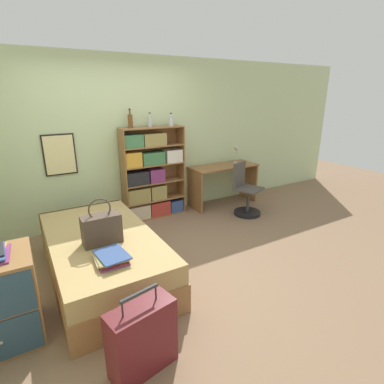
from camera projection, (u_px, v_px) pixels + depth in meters
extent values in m
plane|color=#84664C|center=(159.00, 260.00, 3.83)|extent=(14.00, 14.00, 0.00)
cube|color=beige|center=(115.00, 142.00, 4.71)|extent=(10.00, 0.06, 2.60)
cube|color=black|center=(60.00, 155.00, 4.31)|extent=(0.44, 0.02, 0.59)
cube|color=beige|center=(60.00, 155.00, 4.30)|extent=(0.40, 0.01, 0.55)
cube|color=olive|center=(104.00, 264.00, 3.45)|extent=(1.11, 2.08, 0.31)
cube|color=tan|center=(102.00, 243.00, 3.37)|extent=(1.08, 2.05, 0.21)
cube|color=olive|center=(84.00, 224.00, 4.25)|extent=(1.11, 0.04, 0.52)
cube|color=#47382D|center=(102.00, 229.00, 3.10)|extent=(0.39, 0.19, 0.31)
torus|color=#47382D|center=(100.00, 209.00, 3.03)|extent=(0.23, 0.02, 0.23)
cube|color=#7A336B|center=(111.00, 260.00, 2.81)|extent=(0.28, 0.34, 0.02)
cube|color=#B2382D|center=(111.00, 259.00, 2.80)|extent=(0.26, 0.32, 0.01)
cube|color=beige|center=(111.00, 257.00, 2.81)|extent=(0.31, 0.30, 0.02)
cube|color=#99894C|center=(111.00, 256.00, 2.80)|extent=(0.28, 0.34, 0.02)
cube|color=#334C84|center=(112.00, 255.00, 2.79)|extent=(0.29, 0.37, 0.02)
cube|color=#5B191E|center=(142.00, 339.00, 2.23)|extent=(0.54, 0.32, 0.56)
cylinder|color=#2D2D33|center=(122.00, 309.00, 2.03)|extent=(0.01, 0.01, 0.12)
cylinder|color=#2D2D33|center=(156.00, 292.00, 2.21)|extent=(0.01, 0.01, 0.12)
cube|color=#2D2D33|center=(139.00, 293.00, 2.10)|extent=(0.30, 0.08, 0.02)
cube|color=#284256|center=(1.00, 342.00, 2.30)|extent=(0.57, 0.01, 0.35)
sphere|color=#B2A893|center=(1.00, 343.00, 2.29)|extent=(0.02, 0.02, 0.02)
cube|color=olive|center=(124.00, 177.00, 4.74)|extent=(0.02, 0.29, 1.52)
cube|color=olive|center=(181.00, 169.00, 5.23)|extent=(0.02, 0.29, 1.52)
cube|color=olive|center=(150.00, 171.00, 5.10)|extent=(1.04, 0.01, 1.52)
cube|color=olive|center=(155.00, 215.00, 5.22)|extent=(1.01, 0.29, 0.02)
cube|color=olive|center=(155.00, 199.00, 5.13)|extent=(1.01, 0.29, 0.02)
cube|color=olive|center=(154.00, 182.00, 5.03)|extent=(1.01, 0.29, 0.02)
cube|color=olive|center=(153.00, 164.00, 4.94)|extent=(1.01, 0.29, 0.02)
cube|color=olive|center=(152.00, 146.00, 4.84)|extent=(1.01, 0.29, 0.02)
cube|color=olive|center=(152.00, 127.00, 4.75)|extent=(1.01, 0.29, 0.02)
cube|color=beige|center=(138.00, 212.00, 5.02)|extent=(0.36, 0.22, 0.24)
cube|color=#B2382D|center=(159.00, 208.00, 5.20)|extent=(0.36, 0.22, 0.24)
cube|color=#334C84|center=(175.00, 205.00, 5.35)|extent=(0.23, 0.22, 0.21)
cube|color=#99894C|center=(138.00, 195.00, 4.93)|extent=(0.38, 0.22, 0.24)
cube|color=#99894C|center=(157.00, 192.00, 5.09)|extent=(0.27, 0.22, 0.24)
cube|color=#232328|center=(136.00, 178.00, 4.83)|extent=(0.37, 0.22, 0.21)
cube|color=#7A336B|center=(156.00, 175.00, 5.00)|extent=(0.26, 0.22, 0.22)
cube|color=gold|center=(132.00, 159.00, 4.71)|extent=(0.26, 0.22, 0.23)
cube|color=#427A4C|center=(152.00, 158.00, 4.88)|extent=(0.38, 0.22, 0.20)
cube|color=silver|center=(172.00, 156.00, 5.06)|extent=(0.29, 0.22, 0.21)
cube|color=#427A4C|center=(132.00, 141.00, 4.63)|extent=(0.30, 0.22, 0.20)
cube|color=#99894C|center=(153.00, 139.00, 4.80)|extent=(0.38, 0.22, 0.20)
cylinder|color=brown|center=(130.00, 121.00, 4.59)|extent=(0.07, 0.07, 0.20)
cylinder|color=brown|center=(130.00, 112.00, 4.54)|extent=(0.03, 0.03, 0.06)
cylinder|color=#232328|center=(130.00, 109.00, 4.53)|extent=(0.03, 0.03, 0.02)
cylinder|color=#B7BCC1|center=(150.00, 122.00, 4.75)|extent=(0.07, 0.07, 0.15)
cylinder|color=#B7BCC1|center=(150.00, 115.00, 4.72)|extent=(0.03, 0.03, 0.05)
cylinder|color=#232328|center=(150.00, 113.00, 4.71)|extent=(0.03, 0.03, 0.02)
cylinder|color=#B7BCC1|center=(171.00, 121.00, 4.85)|extent=(0.08, 0.08, 0.15)
cylinder|color=#B7BCC1|center=(171.00, 115.00, 4.82)|extent=(0.03, 0.03, 0.05)
cylinder|color=#232328|center=(171.00, 113.00, 4.81)|extent=(0.04, 0.04, 0.02)
cube|color=olive|center=(224.00, 166.00, 5.55)|extent=(1.29, 0.53, 0.02)
cube|color=olive|center=(195.00, 191.00, 5.37)|extent=(0.03, 0.49, 0.73)
cube|color=olive|center=(248.00, 181.00, 5.97)|extent=(0.03, 0.49, 0.73)
cylinder|color=#ADA89E|center=(235.00, 162.00, 5.75)|extent=(0.11, 0.11, 0.02)
cylinder|color=#ADA89E|center=(236.00, 155.00, 5.70)|extent=(0.02, 0.02, 0.26)
cone|color=#ADA89E|center=(237.00, 147.00, 5.67)|extent=(0.14, 0.09, 0.14)
cylinder|color=black|center=(247.00, 213.00, 5.26)|extent=(0.46, 0.46, 0.06)
cylinder|color=#333338|center=(248.00, 202.00, 5.19)|extent=(0.05, 0.05, 0.45)
cube|color=#47423D|center=(249.00, 189.00, 5.12)|extent=(0.55, 0.55, 0.03)
cube|color=#47423D|center=(239.00, 174.00, 5.16)|extent=(0.36, 0.18, 0.42)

